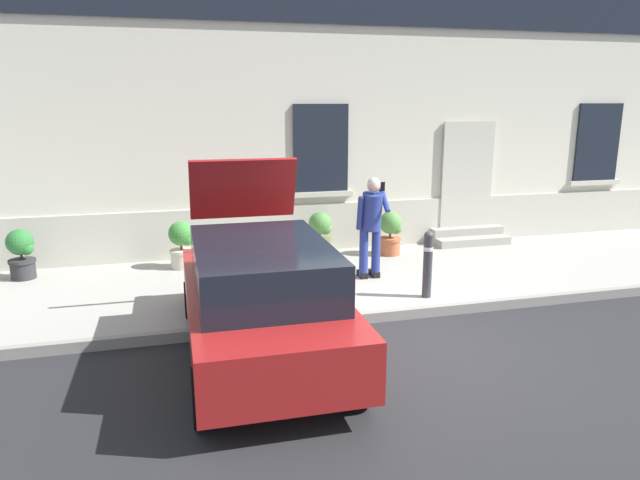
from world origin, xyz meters
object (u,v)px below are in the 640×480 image
object	(u,v)px
bollard_near_person	(428,262)
planter_cream	(182,243)
hatchback_car_red	(261,296)
person_on_phone	(371,221)
planter_charcoal	(21,253)
planter_terracotta	(391,232)
planter_olive	(320,232)

from	to	relation	value
bollard_near_person	planter_cream	bearing A→B (deg)	144.06
bollard_near_person	planter_cream	xyz separation A→B (m)	(-3.60, 2.61, -0.11)
hatchback_car_red	bollard_near_person	bearing A→B (deg)	23.05
hatchback_car_red	person_on_phone	size ratio (longest dim) A/B	2.34
bollard_near_person	planter_charcoal	distance (m)	6.77
person_on_phone	planter_terracotta	size ratio (longest dim) A/B	2.03
person_on_phone	planter_cream	xyz separation A→B (m)	(-3.08, 1.48, -0.54)
person_on_phone	planter_charcoal	bearing A→B (deg)	170.62
planter_cream	planter_olive	bearing A→B (deg)	4.63
bollard_near_person	person_on_phone	world-z (taller)	person_on_phone
person_on_phone	planter_charcoal	xyz separation A→B (m)	(-5.72, 1.51, -0.54)
bollard_near_person	planter_charcoal	size ratio (longest dim) A/B	1.22
bollard_near_person	planter_charcoal	bearing A→B (deg)	157.12
person_on_phone	planter_cream	bearing A→B (deg)	159.69
hatchback_car_red	bollard_near_person	distance (m)	3.00
hatchback_car_red	planter_terracotta	distance (m)	4.86
bollard_near_person	planter_terracotta	distance (m)	2.55
bollard_near_person	planter_olive	xyz separation A→B (m)	(-0.95, 2.82, -0.11)
hatchback_car_red	person_on_phone	world-z (taller)	hatchback_car_red
planter_charcoal	planter_terracotta	xyz separation A→B (m)	(6.63, -0.12, 0.00)
planter_olive	hatchback_car_red	bearing A→B (deg)	-114.38
hatchback_car_red	planter_charcoal	xyz separation A→B (m)	(-3.48, 3.81, -0.19)
planter_cream	planter_olive	size ratio (longest dim) A/B	1.00
hatchback_car_red	planter_terracotta	world-z (taller)	hatchback_car_red
person_on_phone	planter_charcoal	distance (m)	5.94
planter_charcoal	planter_cream	distance (m)	2.65
planter_olive	planter_terracotta	distance (m)	1.38
hatchback_car_red	planter_terracotta	bearing A→B (deg)	49.47
bollard_near_person	person_on_phone	bearing A→B (deg)	114.74
person_on_phone	planter_terracotta	bearing A→B (deg)	62.03
planter_charcoal	planter_olive	distance (m)	5.29
planter_cream	planter_terracotta	distance (m)	3.99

